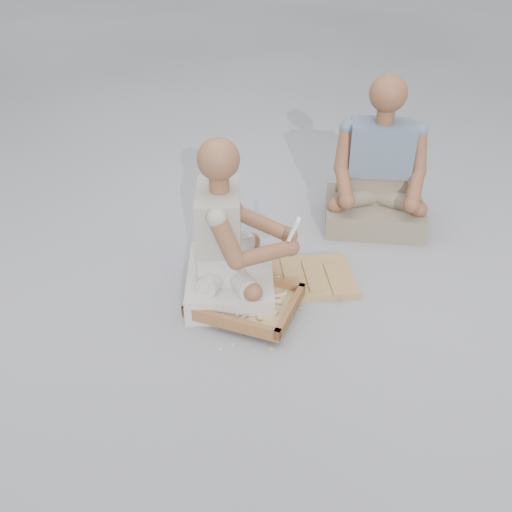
% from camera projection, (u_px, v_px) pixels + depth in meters
% --- Properties ---
extents(ground, '(60.00, 60.00, 0.00)m').
position_uv_depth(ground, '(257.00, 340.00, 2.48)').
color(ground, '#9C9CA2').
rests_on(ground, ground).
extents(carved_panel, '(0.61, 0.51, 0.03)m').
position_uv_depth(carved_panel, '(300.00, 278.00, 2.83)').
color(carved_panel, olive).
rests_on(carved_panel, ground).
extents(tool_tray, '(0.50, 0.42, 0.06)m').
position_uv_depth(tool_tray, '(245.00, 302.00, 2.61)').
color(tool_tray, brown).
rests_on(tool_tray, carved_panel).
extents(chisel_0, '(0.22, 0.05, 0.02)m').
position_uv_depth(chisel_0, '(264.00, 311.00, 2.54)').
color(chisel_0, silver).
rests_on(chisel_0, tool_tray).
extents(chisel_1, '(0.21, 0.09, 0.02)m').
position_uv_depth(chisel_1, '(267.00, 310.00, 2.56)').
color(chisel_1, silver).
rests_on(chisel_1, tool_tray).
extents(chisel_2, '(0.13, 0.20, 0.02)m').
position_uv_depth(chisel_2, '(257.00, 312.00, 2.53)').
color(chisel_2, silver).
rests_on(chisel_2, tool_tray).
extents(chisel_3, '(0.09, 0.21, 0.02)m').
position_uv_depth(chisel_3, '(263.00, 298.00, 2.61)').
color(chisel_3, silver).
rests_on(chisel_3, tool_tray).
extents(chisel_4, '(0.12, 0.20, 0.02)m').
position_uv_depth(chisel_4, '(272.00, 282.00, 2.72)').
color(chisel_4, silver).
rests_on(chisel_4, tool_tray).
extents(chisel_5, '(0.18, 0.15, 0.02)m').
position_uv_depth(chisel_5, '(275.00, 297.00, 2.64)').
color(chisel_5, silver).
rests_on(chisel_5, tool_tray).
extents(chisel_6, '(0.09, 0.21, 0.02)m').
position_uv_depth(chisel_6, '(245.00, 299.00, 2.62)').
color(chisel_6, silver).
rests_on(chisel_6, tool_tray).
extents(chisel_7, '(0.22, 0.04, 0.02)m').
position_uv_depth(chisel_7, '(269.00, 301.00, 2.60)').
color(chisel_7, silver).
rests_on(chisel_7, tool_tray).
extents(chisel_8, '(0.14, 0.19, 0.02)m').
position_uv_depth(chisel_8, '(257.00, 288.00, 2.67)').
color(chisel_8, silver).
rests_on(chisel_8, tool_tray).
extents(chisel_9, '(0.07, 0.22, 0.02)m').
position_uv_depth(chisel_9, '(253.00, 296.00, 2.62)').
color(chisel_9, silver).
rests_on(chisel_9, tool_tray).
extents(wood_chip_0, '(0.02, 0.02, 0.00)m').
position_uv_depth(wood_chip_0, '(270.00, 311.00, 2.64)').
color(wood_chip_0, tan).
rests_on(wood_chip_0, ground).
extents(wood_chip_1, '(0.02, 0.02, 0.00)m').
position_uv_depth(wood_chip_1, '(271.00, 348.00, 2.43)').
color(wood_chip_1, tan).
rests_on(wood_chip_1, ground).
extents(wood_chip_2, '(0.02, 0.02, 0.00)m').
position_uv_depth(wood_chip_2, '(291.00, 277.00, 2.87)').
color(wood_chip_2, tan).
rests_on(wood_chip_2, ground).
extents(wood_chip_3, '(0.02, 0.02, 0.00)m').
position_uv_depth(wood_chip_3, '(207.00, 293.00, 2.75)').
color(wood_chip_3, tan).
rests_on(wood_chip_3, ground).
extents(wood_chip_4, '(0.02, 0.02, 0.00)m').
position_uv_depth(wood_chip_4, '(233.00, 345.00, 2.45)').
color(wood_chip_4, tan).
rests_on(wood_chip_4, ground).
extents(wood_chip_5, '(0.02, 0.02, 0.00)m').
position_uv_depth(wood_chip_5, '(227.00, 287.00, 2.80)').
color(wood_chip_5, tan).
rests_on(wood_chip_5, ground).
extents(wood_chip_6, '(0.02, 0.02, 0.00)m').
position_uv_depth(wood_chip_6, '(301.00, 308.00, 2.66)').
color(wood_chip_6, tan).
rests_on(wood_chip_6, ground).
extents(wood_chip_7, '(0.02, 0.02, 0.00)m').
position_uv_depth(wood_chip_7, '(298.00, 296.00, 2.74)').
color(wood_chip_7, tan).
rests_on(wood_chip_7, ground).
extents(wood_chip_8, '(0.02, 0.02, 0.00)m').
position_uv_depth(wood_chip_8, '(221.00, 349.00, 2.43)').
color(wood_chip_8, tan).
rests_on(wood_chip_8, ground).
extents(wood_chip_9, '(0.02, 0.02, 0.00)m').
position_uv_depth(wood_chip_9, '(201.00, 307.00, 2.67)').
color(wood_chip_9, tan).
rests_on(wood_chip_9, ground).
extents(wood_chip_10, '(0.02, 0.02, 0.00)m').
position_uv_depth(wood_chip_10, '(258.00, 266.00, 2.95)').
color(wood_chip_10, tan).
rests_on(wood_chip_10, ground).
extents(craftsman, '(0.58, 0.59, 0.79)m').
position_uv_depth(craftsman, '(228.00, 245.00, 2.62)').
color(craftsman, silver).
rests_on(craftsman, ground).
extents(companion, '(0.60, 0.50, 0.85)m').
position_uv_depth(companion, '(378.00, 178.00, 3.16)').
color(companion, '#7B6E59').
rests_on(companion, ground).
extents(mobile_phone, '(0.05, 0.05, 0.11)m').
position_uv_depth(mobile_phone, '(294.00, 229.00, 2.51)').
color(mobile_phone, silver).
rests_on(mobile_phone, craftsman).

